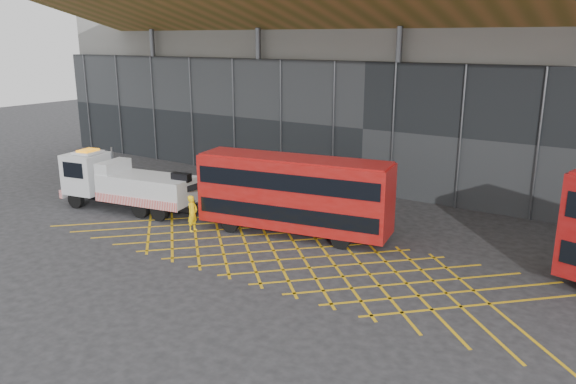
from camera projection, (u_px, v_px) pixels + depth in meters
The scene contains 6 objects.
ground_plane at pixel (220, 237), 27.23m from camera, with size 120.00×120.00×0.00m, color #242426.
road_markings at pixel (288, 254), 25.10m from camera, with size 24.76×7.16×0.01m.
construction_building at pixel (410, 44), 38.62m from camera, with size 55.00×23.97×18.00m.
recovery_truck at pixel (124, 183), 31.29m from camera, with size 9.52×3.53×3.30m.
bus_towed at pixel (293, 192), 27.11m from camera, with size 9.75×3.83×3.87m.
worker at pixel (193, 213), 27.93m from camera, with size 0.67×0.44×1.83m, color yellow.
Camera 1 is at (16.94, -19.57, 9.35)m, focal length 35.00 mm.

